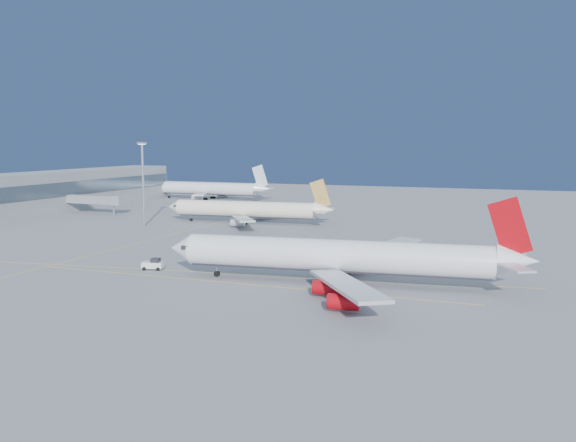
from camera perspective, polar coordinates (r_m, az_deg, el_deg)
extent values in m
plane|color=slate|center=(136.11, -3.94, -4.18)|extent=(500.00, 500.00, 0.00)
cube|color=gray|center=(268.81, -18.60, 2.68)|extent=(18.00, 110.00, 15.00)
cube|color=#3F4C59|center=(262.91, -17.07, 2.98)|extent=(0.40, 107.80, 5.00)
cube|color=gray|center=(246.36, -16.94, 1.83)|extent=(22.00, 3.00, 3.00)
cylinder|color=gray|center=(241.16, -15.23, 1.16)|extent=(0.70, 0.70, 5.20)
cube|color=gray|center=(239.73, -14.87, 1.77)|extent=(3.20, 3.60, 3.40)
cube|color=yellow|center=(121.64, -4.62, -5.54)|extent=(90.00, 0.18, 0.02)
cube|color=yellow|center=(130.82, -5.06, -4.65)|extent=(118.86, 16.88, 0.02)
cube|color=yellow|center=(181.18, -11.37, -1.46)|extent=(0.18, 140.00, 0.02)
cylinder|color=white|center=(120.47, 4.17, -3.07)|extent=(57.98, 12.11, 5.97)
cone|color=white|center=(129.91, -9.44, -2.40)|extent=(5.25, 6.43, 5.97)
cone|color=white|center=(118.68, 19.76, -3.33)|extent=(7.77, 6.41, 5.67)
cube|color=black|center=(129.01, -8.65, -2.17)|extent=(2.25, 5.82, 0.72)
cube|color=#B7B7BC|center=(103.75, 5.23, -5.67)|extent=(20.38, 28.11, 0.57)
cube|color=#B7B7BC|center=(136.21, 7.66, -2.63)|extent=(15.13, 29.89, 0.57)
cube|color=#A1060E|center=(117.68, 19.13, -0.54)|extent=(7.92, 1.31, 10.90)
cylinder|color=gray|center=(127.67, -6.35, -4.16)|extent=(0.25, 0.25, 2.37)
cylinder|color=black|center=(127.91, -6.34, -4.68)|extent=(1.20, 0.84, 1.13)
cylinder|color=gray|center=(116.92, 4.25, -5.19)|extent=(0.33, 0.33, 2.37)
cylinder|color=black|center=(117.17, 4.25, -5.75)|extent=(1.23, 1.04, 1.13)
cylinder|color=gray|center=(125.04, 4.99, -4.38)|extent=(0.33, 0.33, 2.37)
cylinder|color=black|center=(125.28, 4.98, -4.91)|extent=(1.23, 1.04, 1.13)
cylinder|color=#A1060E|center=(110.08, 3.56, -5.94)|extent=(5.19, 3.09, 2.57)
cylinder|color=#A1060E|center=(100.74, 4.98, -7.19)|extent=(5.19, 3.09, 2.57)
cylinder|color=#A1060E|center=(131.92, 5.55, -3.77)|extent=(5.19, 3.09, 2.57)
cylinder|color=#A1060E|center=(140.02, 7.93, -3.17)|extent=(5.19, 3.09, 2.57)
cylinder|color=silver|center=(208.98, -3.85, 1.07)|extent=(46.92, 9.56, 5.11)
cone|color=silver|center=(218.74, -10.10, 1.25)|extent=(4.51, 5.48, 5.11)
cone|color=silver|center=(201.63, 3.26, 1.01)|extent=(6.72, 5.44, 4.86)
cube|color=black|center=(217.95, -9.70, 1.38)|extent=(1.89, 4.97, 0.63)
cube|color=#B7B7BC|center=(194.51, -4.03, 0.20)|extent=(17.06, 23.83, 0.49)
cube|color=#B7B7BC|center=(221.06, -1.56, 1.05)|extent=(13.12, 25.14, 0.49)
cube|color=tan|center=(201.45, 2.89, 2.43)|extent=(6.91, 1.06, 9.49)
cylinder|color=gray|center=(216.46, -8.61, 0.39)|extent=(0.22, 0.22, 2.06)
cylinder|color=black|center=(216.59, -8.61, 0.12)|extent=(1.04, 0.72, 0.99)
cylinder|color=gray|center=(205.64, -3.94, 0.10)|extent=(0.29, 0.29, 2.06)
cylinder|color=black|center=(205.77, -3.94, -0.18)|extent=(1.06, 0.90, 0.99)
cylinder|color=gray|center=(212.44, -3.28, 0.33)|extent=(0.29, 0.29, 2.06)
cylinder|color=black|center=(212.57, -3.28, 0.06)|extent=(1.06, 0.90, 0.99)
cylinder|color=#B7B7BC|center=(197.93, -4.48, -0.17)|extent=(4.50, 2.65, 2.24)
cylinder|color=#B7B7BC|center=(219.65, -2.39, 0.57)|extent=(4.50, 2.65, 2.24)
cylinder|color=white|center=(296.02, -7.22, 2.89)|extent=(49.18, 5.65, 5.51)
cone|color=white|center=(309.58, -11.59, 2.99)|extent=(4.44, 5.52, 5.51)
cone|color=white|center=(283.78, -2.23, 2.88)|extent=(6.90, 5.25, 5.23)
cube|color=black|center=(308.53, -11.30, 3.09)|extent=(1.59, 5.24, 0.69)
cube|color=#B7B7BC|center=(280.92, -7.85, 2.35)|extent=(16.25, 26.06, 0.54)
cube|color=#B7B7BC|center=(307.30, -5.15, 2.79)|extent=(16.13, 26.10, 0.54)
cube|color=silver|center=(284.01, -2.51, 3.99)|extent=(7.56, 0.46, 10.40)
cylinder|color=gray|center=(306.33, -10.54, 2.34)|extent=(0.24, 0.24, 2.26)
cylinder|color=black|center=(306.42, -10.53, 2.13)|extent=(1.08, 0.69, 1.08)
cylinder|color=gray|center=(292.37, -7.41, 2.18)|extent=(0.31, 0.31, 2.26)
cylinder|color=black|center=(292.47, -7.40, 1.96)|extent=(1.08, 0.89, 1.08)
cylinder|color=gray|center=(299.28, -6.69, 2.31)|extent=(0.31, 0.31, 2.26)
cylinder|color=black|center=(299.37, -6.68, 2.09)|extent=(1.08, 0.89, 1.08)
cylinder|color=#B7B7BC|center=(284.73, -8.07, 2.03)|extent=(4.73, 2.47, 2.46)
cylinder|color=#B7B7BC|center=(306.31, -5.84, 2.42)|extent=(4.73, 2.47, 2.46)
cube|color=white|center=(136.70, -11.94, -3.85)|extent=(4.69, 3.15, 1.29)
cube|color=black|center=(136.32, -11.69, -3.46)|extent=(2.12, 2.19, 0.97)
cylinder|color=black|center=(136.26, -12.69, -4.16)|extent=(0.82, 0.55, 0.75)
cylinder|color=black|center=(138.34, -12.37, -3.98)|extent=(0.82, 0.55, 0.75)
cylinder|color=black|center=(135.30, -11.48, -4.21)|extent=(0.82, 0.55, 0.75)
cylinder|color=black|center=(137.39, -11.19, -4.03)|extent=(0.82, 0.55, 0.75)
cylinder|color=gray|center=(204.94, -12.75, 3.12)|extent=(0.72, 0.72, 25.82)
cube|color=gray|center=(204.48, -12.86, 6.79)|extent=(2.27, 2.27, 0.52)
cube|color=white|center=(204.48, -12.85, 6.67)|extent=(1.65, 1.65, 0.26)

